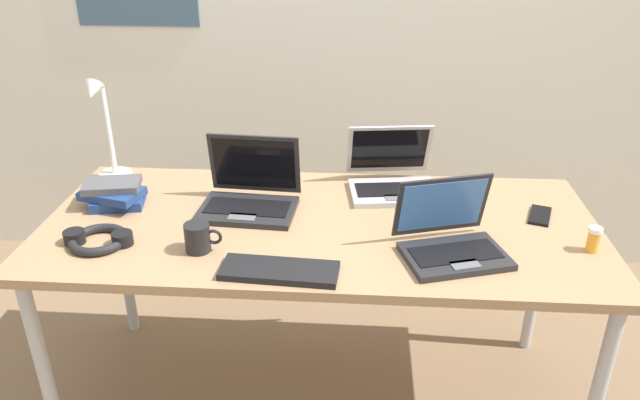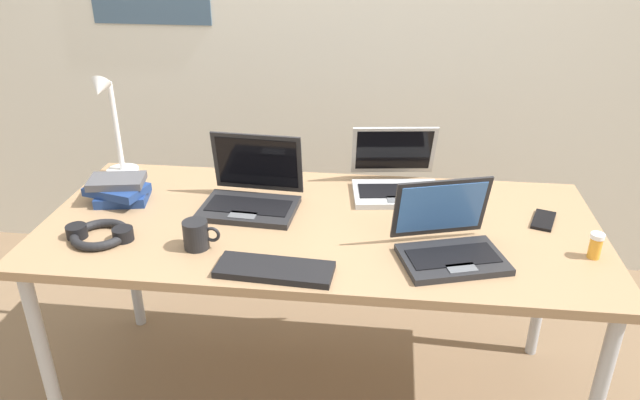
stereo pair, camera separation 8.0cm
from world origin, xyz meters
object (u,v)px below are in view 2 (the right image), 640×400
at_px(desk_lamp, 112,127).
at_px(coffee_mug, 197,235).
at_px(laptop_center, 449,243).
at_px(laptop_near_lamp, 396,180).
at_px(headphones, 100,234).
at_px(external_keyboard, 275,270).
at_px(computer_mouse, 279,173).
at_px(laptop_front_right, 251,194).
at_px(cell_phone, 543,220).
at_px(pill_bottle, 596,245).
at_px(book_stack, 119,190).

height_order(desk_lamp, coffee_mug, desk_lamp).
relative_size(laptop_center, laptop_near_lamp, 1.03).
bearing_deg(headphones, coffee_mug, -3.31).
relative_size(external_keyboard, computer_mouse, 3.44).
bearing_deg(laptop_center, laptop_front_right, 158.63).
distance_m(laptop_front_right, computer_mouse, 0.25).
height_order(laptop_center, coffee_mug, laptop_center).
height_order(laptop_front_right, external_keyboard, laptop_front_right).
relative_size(external_keyboard, coffee_mug, 2.92).
height_order(desk_lamp, laptop_near_lamp, desk_lamp).
bearing_deg(external_keyboard, cell_phone, 29.85).
relative_size(headphones, coffee_mug, 1.89).
relative_size(cell_phone, headphones, 0.64).
height_order(laptop_center, headphones, laptop_center).
xyz_separation_m(desk_lamp, headphones, (0.14, -0.46, -0.18)).
bearing_deg(pill_bottle, laptop_near_lamp, 145.99).
bearing_deg(desk_lamp, book_stack, -65.86).
bearing_deg(desk_lamp, cell_phone, -7.03).
height_order(laptop_near_lamp, laptop_front_right, laptop_front_right).
distance_m(external_keyboard, book_stack, 0.73).
distance_m(laptop_center, external_keyboard, 0.51).
bearing_deg(laptop_front_right, laptop_near_lamp, 20.25).
height_order(laptop_center, pill_bottle, laptop_center).
height_order(external_keyboard, coffee_mug, coffee_mug).
bearing_deg(laptop_near_lamp, external_keyboard, -119.95).
distance_m(laptop_center, computer_mouse, 0.78).
relative_size(computer_mouse, coffee_mug, 0.85).
height_order(laptop_center, laptop_front_right, laptop_front_right).
height_order(cell_phone, pill_bottle, pill_bottle).
bearing_deg(laptop_center, coffee_mug, -176.99).
bearing_deg(laptop_front_right, book_stack, -178.36).
relative_size(laptop_front_right, cell_phone, 2.44).
bearing_deg(coffee_mug, headphones, 176.69).
height_order(desk_lamp, book_stack, desk_lamp).
distance_m(cell_phone, coffee_mug, 1.11).
bearing_deg(cell_phone, laptop_center, -123.03).
distance_m(laptop_front_right, external_keyboard, 0.43).
bearing_deg(desk_lamp, computer_mouse, 5.58).
xyz_separation_m(external_keyboard, computer_mouse, (-0.10, 0.65, 0.01)).
relative_size(laptop_near_lamp, external_keyboard, 1.03).
bearing_deg(book_stack, external_keyboard, -32.09).
relative_size(laptop_front_right, headphones, 1.55).
bearing_deg(coffee_mug, cell_phone, 15.25).
bearing_deg(headphones, book_stack, 100.01).
distance_m(laptop_near_lamp, cell_phone, 0.52).
height_order(laptop_near_lamp, external_keyboard, laptop_near_lamp).
bearing_deg(laptop_front_right, desk_lamp, 161.15).
bearing_deg(computer_mouse, laptop_center, -6.06).
bearing_deg(laptop_near_lamp, coffee_mug, -141.44).
bearing_deg(external_keyboard, laptop_near_lamp, 63.69).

